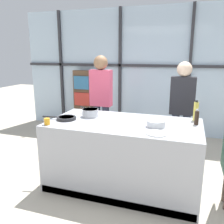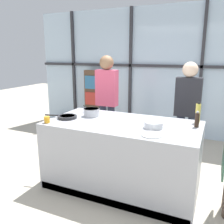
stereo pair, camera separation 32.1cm
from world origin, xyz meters
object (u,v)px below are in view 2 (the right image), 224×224
(white_plate, at_px, (152,135))
(pepper_grinder, at_px, (197,120))
(frying_pan, at_px, (67,117))
(mixing_bowl, at_px, (154,125))
(juice_glass_near, at_px, (47,120))
(spectator_center_left, at_px, (187,107))
(saucepan, at_px, (91,112))
(spectator_far_left, at_px, (107,97))
(oil_bottle, at_px, (198,113))

(white_plate, distance_m, pepper_grinder, 0.69)
(frying_pan, height_order, mixing_bowl, mixing_bowl)
(mixing_bowl, height_order, juice_glass_near, juice_glass_near)
(pepper_grinder, bearing_deg, spectator_center_left, 104.49)
(saucepan, height_order, white_plate, saucepan)
(frying_pan, xyz_separation_m, mixing_bowl, (1.22, 0.06, 0.02))
(pepper_grinder, bearing_deg, juice_glass_near, -161.52)
(spectator_center_left, relative_size, mixing_bowl, 7.34)
(frying_pan, xyz_separation_m, saucepan, (0.25, 0.25, 0.04))
(spectator_far_left, height_order, saucepan, spectator_far_left)
(spectator_center_left, bearing_deg, frying_pan, 36.94)
(frying_pan, distance_m, juice_glass_near, 0.31)
(oil_bottle, bearing_deg, saucepan, -169.56)
(spectator_far_left, relative_size, pepper_grinder, 8.57)
(spectator_far_left, bearing_deg, saucepan, 100.61)
(spectator_far_left, xyz_separation_m, frying_pan, (-0.09, -1.12, -0.11))
(spectator_center_left, relative_size, frying_pan, 3.55)
(mixing_bowl, distance_m, pepper_grinder, 0.54)
(spectator_center_left, bearing_deg, spectator_far_left, 0.00)
(spectator_far_left, relative_size, saucepan, 4.78)
(spectator_far_left, bearing_deg, pepper_grinder, 153.24)
(pepper_grinder, distance_m, juice_glass_near, 1.91)
(spectator_far_left, xyz_separation_m, juice_glass_near, (-0.20, -1.42, -0.09))
(white_plate, relative_size, oil_bottle, 0.88)
(oil_bottle, bearing_deg, pepper_grinder, -87.24)
(spectator_far_left, bearing_deg, mixing_bowl, 136.76)
(juice_glass_near, bearing_deg, saucepan, 56.46)
(oil_bottle, bearing_deg, mixing_bowl, -135.41)
(pepper_grinder, bearing_deg, saucepan, -177.72)
(mixing_bowl, bearing_deg, frying_pan, -177.33)
(pepper_grinder, bearing_deg, white_plate, -128.90)
(spectator_far_left, distance_m, frying_pan, 1.13)
(frying_pan, relative_size, pepper_grinder, 2.29)
(frying_pan, xyz_separation_m, oil_bottle, (1.69, 0.52, 0.11))
(white_plate, xyz_separation_m, oil_bottle, (0.42, 0.74, 0.12))
(mixing_bowl, xyz_separation_m, oil_bottle, (0.47, 0.46, 0.09))
(mixing_bowl, height_order, pepper_grinder, pepper_grinder)
(saucepan, distance_m, pepper_grinder, 1.45)
(oil_bottle, bearing_deg, white_plate, -119.53)
(frying_pan, height_order, oil_bottle, oil_bottle)
(spectator_center_left, height_order, frying_pan, spectator_center_left)
(pepper_grinder, relative_size, juice_glass_near, 2.42)
(saucepan, height_order, pepper_grinder, pepper_grinder)
(white_plate, height_order, juice_glass_near, juice_glass_near)
(white_plate, xyz_separation_m, juice_glass_near, (-1.38, -0.08, 0.04))
(saucepan, relative_size, pepper_grinder, 1.80)
(frying_pan, bearing_deg, spectator_far_left, 85.31)
(saucepan, relative_size, mixing_bowl, 1.62)
(spectator_far_left, distance_m, spectator_center_left, 1.40)
(oil_bottle, xyz_separation_m, pepper_grinder, (0.01, -0.21, -0.04))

